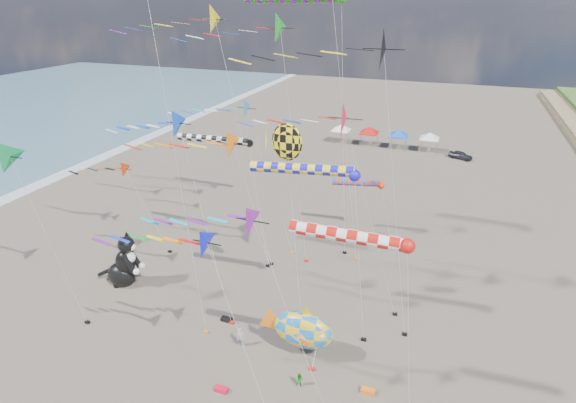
{
  "coord_description": "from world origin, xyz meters",
  "views": [
    {
      "loc": [
        11.94,
        -15.4,
        23.47
      ],
      "look_at": [
        1.81,
        12.0,
        10.18
      ],
      "focal_mm": 28.0,
      "sensor_mm": 36.0,
      "label": 1
    }
  ],
  "objects_px": {
    "parked_car": "(461,155)",
    "fish_inflatable": "(302,330)",
    "person_adult": "(240,338)",
    "cat_inflatable": "(122,259)",
    "child_blue": "(266,322)",
    "child_green": "(300,380)"
  },
  "relations": [
    {
      "from": "cat_inflatable",
      "to": "fish_inflatable",
      "type": "height_order",
      "value": "cat_inflatable"
    },
    {
      "from": "person_adult",
      "to": "parked_car",
      "type": "bearing_deg",
      "value": 51.71
    },
    {
      "from": "cat_inflatable",
      "to": "child_blue",
      "type": "bearing_deg",
      "value": -11.34
    },
    {
      "from": "child_green",
      "to": "child_blue",
      "type": "height_order",
      "value": "child_green"
    },
    {
      "from": "person_adult",
      "to": "child_green",
      "type": "relative_size",
      "value": 1.45
    },
    {
      "from": "cat_inflatable",
      "to": "parked_car",
      "type": "distance_m",
      "value": 54.43
    },
    {
      "from": "parked_car",
      "to": "fish_inflatable",
      "type": "bearing_deg",
      "value": -170.21
    },
    {
      "from": "child_green",
      "to": "child_blue",
      "type": "bearing_deg",
      "value": 120.51
    },
    {
      "from": "child_green",
      "to": "fish_inflatable",
      "type": "bearing_deg",
      "value": 93.3
    },
    {
      "from": "child_blue",
      "to": "cat_inflatable",
      "type": "bearing_deg",
      "value": 160.29
    },
    {
      "from": "child_green",
      "to": "parked_car",
      "type": "relative_size",
      "value": 0.29
    },
    {
      "from": "fish_inflatable",
      "to": "person_adult",
      "type": "xyz_separation_m",
      "value": [
        -4.57,
        -0.57,
        -1.62
      ]
    },
    {
      "from": "fish_inflatable",
      "to": "child_green",
      "type": "xyz_separation_m",
      "value": [
        0.74,
        -2.65,
        -1.86
      ]
    },
    {
      "from": "cat_inflatable",
      "to": "parked_car",
      "type": "height_order",
      "value": "cat_inflatable"
    },
    {
      "from": "fish_inflatable",
      "to": "parked_car",
      "type": "distance_m",
      "value": 50.86
    },
    {
      "from": "child_blue",
      "to": "parked_car",
      "type": "bearing_deg",
      "value": 58.3
    },
    {
      "from": "cat_inflatable",
      "to": "child_blue",
      "type": "distance_m",
      "value": 14.29
    },
    {
      "from": "child_green",
      "to": "cat_inflatable",
      "type": "bearing_deg",
      "value": 150.81
    },
    {
      "from": "parked_car",
      "to": "cat_inflatable",
      "type": "bearing_deg",
      "value": 170.52
    },
    {
      "from": "fish_inflatable",
      "to": "person_adult",
      "type": "distance_m",
      "value": 4.88
    },
    {
      "from": "fish_inflatable",
      "to": "person_adult",
      "type": "height_order",
      "value": "fish_inflatable"
    },
    {
      "from": "fish_inflatable",
      "to": "child_blue",
      "type": "distance_m",
      "value": 4.58
    }
  ]
}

